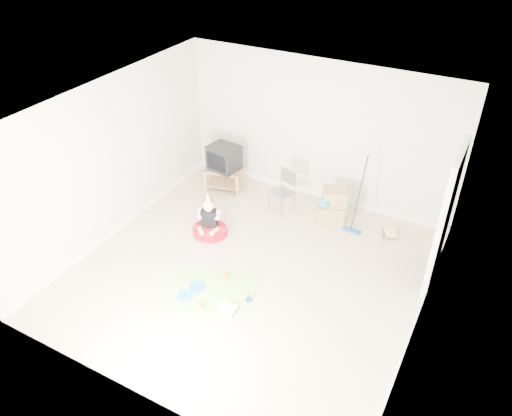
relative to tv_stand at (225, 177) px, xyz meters
The scene contains 16 objects.
ground 2.50m from the tv_stand, 50.12° to the right, with size 5.00×5.00×0.00m, color beige.
doorway_recess 4.20m from the tv_stand, ahead, with size 0.02×0.90×2.05m, color black.
tv_stand is the anchor object (origin of this frame).
crt_tv 0.41m from the tv_stand, 135.00° to the left, with size 0.54×0.45×0.47m, color black.
folding_chair 1.30m from the tv_stand, ahead, with size 0.45×0.44×0.79m.
cardboard_boxes 2.18m from the tv_stand, ahead, with size 0.58×0.53×0.61m.
floor_mop 2.64m from the tv_stand, ahead, with size 0.32×0.43×1.28m.
book_pile 3.23m from the tv_stand, ahead, with size 0.25×0.29×0.08m.
seated_woman 1.52m from the tv_stand, 68.28° to the right, with size 0.74×0.74×0.82m.
party_mat 2.89m from the tv_stand, 63.22° to the right, with size 1.31×0.95×0.01m, color #DF2F91.
birthday_cake 3.28m from the tv_stand, 58.25° to the right, with size 0.26×0.21×0.13m.
blue_plate_near 2.82m from the tv_stand, 67.15° to the right, with size 0.25×0.25×0.01m, color blue.
blue_plate_far 3.03m from the tv_stand, 69.65° to the right, with size 0.23×0.23×0.01m, color blue.
orange_cup_near 2.60m from the tv_stand, 58.63° to the right, with size 0.08×0.08×0.09m, color #CA6C16.
orange_cup_far 3.20m from the tv_stand, 64.78° to the right, with size 0.07×0.07×0.08m, color #CA6C16.
blue_party_hat 3.11m from the tv_stand, 52.56° to the right, with size 0.10×0.10×0.14m, color #1B37C3.
Camera 1 is at (2.84, -5.05, 5.06)m, focal length 35.00 mm.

